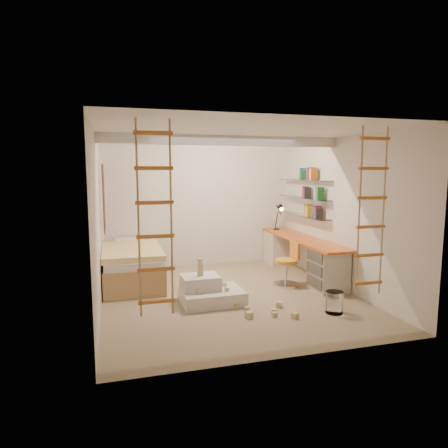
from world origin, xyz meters
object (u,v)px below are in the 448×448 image
object	(u,v)px
bed	(132,265)
play_platform	(209,292)
desk	(301,255)
swivel_chair	(287,270)

from	to	relation	value
bed	play_platform	distance (m)	1.81
desk	bed	bearing A→B (deg)	173.51
bed	play_platform	bearing A→B (deg)	-53.01
swivel_chair	play_platform	distance (m)	1.63
desk	play_platform	size ratio (longest dim) A/B	2.93
bed	play_platform	world-z (taller)	bed
desk	play_platform	world-z (taller)	desk
bed	swivel_chair	size ratio (longest dim) A/B	2.57
swivel_chair	play_platform	bearing A→B (deg)	-162.60
swivel_chair	play_platform	xyz separation A→B (m)	(-1.55, -0.49, -0.12)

